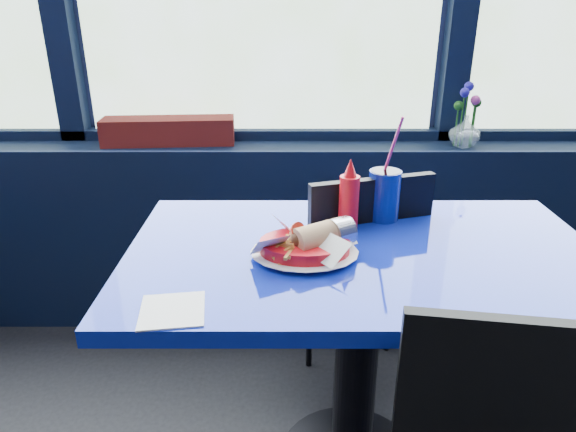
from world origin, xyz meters
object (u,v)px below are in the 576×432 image
object	(u,v)px
chair_near_back	(371,277)
near_table	(359,311)
ketchup_bottle	(349,199)
soda_cup	(384,194)
food_basket	(307,245)
planter_box	(169,131)
flower_vase	(465,128)

from	to	relation	value
chair_near_back	near_table	bearing A→B (deg)	58.14
ketchup_bottle	near_table	bearing A→B (deg)	-78.39
near_table	ketchup_bottle	xyz separation A→B (m)	(-0.03, 0.13, 0.27)
near_table	soda_cup	distance (m)	0.34
food_basket	ketchup_bottle	bearing A→B (deg)	46.75
chair_near_back	soda_cup	size ratio (longest dim) A/B	2.88
near_table	planter_box	bearing A→B (deg)	127.81
flower_vase	chair_near_back	bearing A→B (deg)	-129.05
planter_box	food_basket	distance (m)	1.05
flower_vase	food_basket	bearing A→B (deg)	-127.26
flower_vase	ketchup_bottle	distance (m)	0.87
near_table	flower_vase	bearing A→B (deg)	58.38
near_table	soda_cup	bearing A→B (deg)	67.98
food_basket	ketchup_bottle	distance (m)	0.21
near_table	soda_cup	size ratio (longest dim) A/B	3.94
soda_cup	planter_box	bearing A→B (deg)	138.81
planter_box	food_basket	size ratio (longest dim) A/B	2.04
ketchup_bottle	soda_cup	size ratio (longest dim) A/B	0.67
food_basket	near_table	bearing A→B (deg)	6.26
food_basket	soda_cup	xyz separation A→B (m)	(0.23, 0.24, 0.04)
planter_box	soda_cup	bearing A→B (deg)	-45.27
near_table	flower_vase	xyz separation A→B (m)	(0.50, 0.82, 0.31)
chair_near_back	ketchup_bottle	distance (m)	0.39
planter_box	ketchup_bottle	bearing A→B (deg)	-52.87
near_table	food_basket	distance (m)	0.26
near_table	ketchup_bottle	world-z (taller)	ketchup_bottle
chair_near_back	planter_box	size ratio (longest dim) A/B	1.68
planter_box	soda_cup	world-z (taller)	soda_cup
flower_vase	ketchup_bottle	bearing A→B (deg)	-127.57
planter_box	flower_vase	size ratio (longest dim) A/B	2.09
soda_cup	flower_vase	bearing A→B (deg)	55.53
planter_box	near_table	bearing A→B (deg)	-56.28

